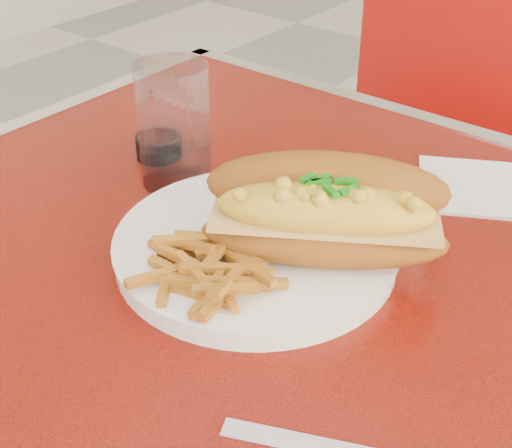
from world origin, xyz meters
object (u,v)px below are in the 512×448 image
Objects in this scene: gravy_ramekin at (389,214)px; sauce_cup_left at (159,145)px; mac_hoagie at (325,211)px; water_tumbler at (174,126)px; fork at (317,260)px; dinner_plate at (256,247)px; diner_table at (364,409)px.

sauce_cup_left is (-0.33, -0.03, -0.01)m from gravy_ramekin.
water_tumbler reaches higher than mac_hoagie.
fork is at bearing -103.23° from mac_hoagie.
fork is 0.84× the size of water_tumbler.
gravy_ramekin is at bearing -17.82° from fork.
gravy_ramekin reaches higher than dinner_plate.
water_tumbler is at bearing 139.96° from mac_hoagie.
dinner_plate is at bearing 88.38° from fork.
mac_hoagie reaches higher than fork.
sauce_cup_left is (-0.37, 0.07, 0.18)m from diner_table.
fork is 1.24× the size of gravy_ramekin.
mac_hoagie is at bearing -12.41° from sauce_cup_left.
dinner_plate is at bearing -19.93° from water_tumbler.
fork is (0.07, 0.01, 0.01)m from dinner_plate.
dinner_plate is 4.80× the size of sauce_cup_left.
gravy_ramekin is 1.30× the size of sauce_cup_left.
fork is at bearing -166.30° from diner_table.
water_tumbler reaches higher than dinner_plate.
gravy_ramekin is 0.27m from water_tumbler.
dinner_plate reaches higher than diner_table.
water_tumbler is at bearing 172.77° from diner_table.
diner_table is at bearing -35.36° from mac_hoagie.
diner_table is 0.24m from mac_hoagie.
diner_table is 0.19m from fork.
diner_table is 0.22m from gravy_ramekin.
gravy_ramekin is (0.09, 0.12, 0.01)m from dinner_plate.
dinner_plate is 2.50× the size of water_tumbler.
water_tumbler is (0.06, -0.03, 0.06)m from sauce_cup_left.
sauce_cup_left is at bearing 153.39° from water_tumbler.
dinner_plate is 0.20m from water_tumbler.
fork is at bearing -98.55° from gravy_ramekin.
mac_hoagie is at bearing 176.42° from diner_table.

